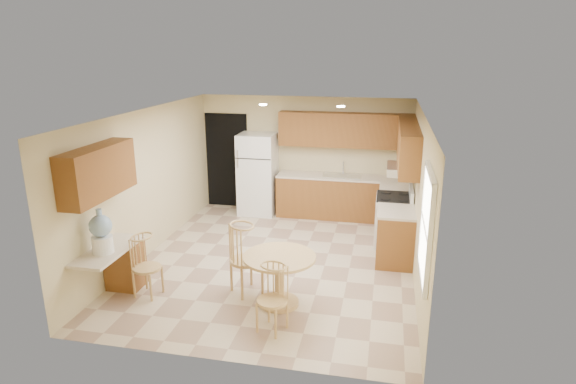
% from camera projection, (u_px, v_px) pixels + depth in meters
% --- Properties ---
extents(floor, '(5.50, 5.50, 0.00)m').
position_uv_depth(floor, '(276.00, 261.00, 8.13)').
color(floor, '#C3AE8D').
rests_on(floor, ground).
extents(ceiling, '(4.50, 5.50, 0.02)m').
position_uv_depth(ceiling, '(275.00, 113.00, 7.41)').
color(ceiling, white).
rests_on(ceiling, wall_back).
extents(wall_back, '(4.50, 0.02, 2.50)m').
position_uv_depth(wall_back, '(304.00, 155.00, 10.35)').
color(wall_back, '#CDBC8A').
rests_on(wall_back, floor).
extents(wall_front, '(4.50, 0.02, 2.50)m').
position_uv_depth(wall_front, '(217.00, 261.00, 5.19)').
color(wall_front, '#CDBC8A').
rests_on(wall_front, floor).
extents(wall_left, '(0.02, 5.50, 2.50)m').
position_uv_depth(wall_left, '(147.00, 183.00, 8.21)').
color(wall_left, '#CDBC8A').
rests_on(wall_left, floor).
extents(wall_right, '(0.02, 5.50, 2.50)m').
position_uv_depth(wall_right, '(419.00, 199.00, 7.33)').
color(wall_right, '#CDBC8A').
rests_on(wall_right, floor).
extents(doorway, '(0.90, 0.02, 2.10)m').
position_uv_depth(doorway, '(227.00, 161.00, 10.73)').
color(doorway, black).
rests_on(doorway, floor).
extents(base_cab_back, '(2.75, 0.60, 0.87)m').
position_uv_depth(base_cab_back, '(343.00, 198.00, 10.13)').
color(base_cab_back, brown).
rests_on(base_cab_back, floor).
extents(counter_back, '(2.75, 0.63, 0.04)m').
position_uv_depth(counter_back, '(343.00, 177.00, 10.00)').
color(counter_back, beige).
rests_on(counter_back, base_cab_back).
extents(base_cab_right_a, '(0.60, 0.59, 0.87)m').
position_uv_depth(base_cab_right_a, '(395.00, 210.00, 9.36)').
color(base_cab_right_a, brown).
rests_on(base_cab_right_a, floor).
extents(counter_right_a, '(0.63, 0.59, 0.04)m').
position_uv_depth(counter_right_a, '(396.00, 188.00, 9.23)').
color(counter_right_a, beige).
rests_on(counter_right_a, base_cab_right_a).
extents(base_cab_right_b, '(0.60, 0.80, 0.87)m').
position_uv_depth(base_cab_right_b, '(395.00, 238.00, 8.00)').
color(base_cab_right_b, brown).
rests_on(base_cab_right_b, floor).
extents(counter_right_b, '(0.63, 0.80, 0.04)m').
position_uv_depth(counter_right_b, '(397.00, 212.00, 7.87)').
color(counter_right_b, beige).
rests_on(counter_right_b, base_cab_right_b).
extents(upper_cab_back, '(2.75, 0.33, 0.70)m').
position_uv_depth(upper_cab_back, '(345.00, 130.00, 9.85)').
color(upper_cab_back, brown).
rests_on(upper_cab_back, wall_back).
extents(upper_cab_right, '(0.33, 2.42, 0.70)m').
position_uv_depth(upper_cab_right, '(408.00, 145.00, 8.32)').
color(upper_cab_right, brown).
rests_on(upper_cab_right, wall_right).
extents(upper_cab_left, '(0.33, 1.40, 0.70)m').
position_uv_depth(upper_cab_left, '(98.00, 172.00, 6.50)').
color(upper_cab_left, brown).
rests_on(upper_cab_left, wall_left).
extents(sink, '(0.78, 0.44, 0.01)m').
position_uv_depth(sink, '(342.00, 176.00, 10.00)').
color(sink, silver).
rests_on(sink, counter_back).
extents(range_hood, '(0.50, 0.76, 0.14)m').
position_uv_depth(range_hood, '(401.00, 169.00, 8.44)').
color(range_hood, silver).
rests_on(range_hood, upper_cab_right).
extents(desk_pedestal, '(0.48, 0.42, 0.72)m').
position_uv_depth(desk_pedestal, '(125.00, 265.00, 7.17)').
color(desk_pedestal, brown).
rests_on(desk_pedestal, floor).
extents(desk_top, '(0.50, 1.20, 0.04)m').
position_uv_depth(desk_top, '(108.00, 251.00, 6.71)').
color(desk_top, beige).
rests_on(desk_top, desk_pedestal).
extents(window, '(0.06, 1.12, 1.30)m').
position_uv_depth(window, '(427.00, 226.00, 5.53)').
color(window, white).
rests_on(window, wall_right).
extents(can_light_a, '(0.14, 0.14, 0.02)m').
position_uv_depth(can_light_a, '(263.00, 105.00, 8.64)').
color(can_light_a, white).
rests_on(can_light_a, ceiling).
extents(can_light_b, '(0.14, 0.14, 0.02)m').
position_uv_depth(can_light_b, '(341.00, 106.00, 8.36)').
color(can_light_b, white).
rests_on(can_light_b, ceiling).
extents(refrigerator, '(0.77, 0.75, 1.74)m').
position_uv_depth(refrigerator, '(258.00, 174.00, 10.31)').
color(refrigerator, white).
rests_on(refrigerator, floor).
extents(stove, '(0.65, 0.76, 1.09)m').
position_uv_depth(stove, '(394.00, 220.00, 8.72)').
color(stove, white).
rests_on(stove, floor).
extents(dining_table, '(1.00, 1.00, 0.74)m').
position_uv_depth(dining_table, '(279.00, 273.00, 6.63)').
color(dining_table, tan).
rests_on(dining_table, floor).
extents(chair_table_a, '(0.47, 0.58, 1.06)m').
position_uv_depth(chair_table_a, '(244.00, 254.00, 6.83)').
color(chair_table_a, tan).
rests_on(chair_table_a, floor).
extents(chair_table_b, '(0.39, 0.42, 0.88)m').
position_uv_depth(chair_table_b, '(270.00, 296.00, 5.92)').
color(chair_table_b, tan).
rests_on(chair_table_b, floor).
extents(chair_desk, '(0.40, 0.52, 0.91)m').
position_uv_depth(chair_desk, '(143.00, 263.00, 6.79)').
color(chair_desk, tan).
rests_on(chair_desk, floor).
extents(water_crock, '(0.30, 0.30, 0.63)m').
position_uv_depth(water_crock, '(101.00, 233.00, 6.51)').
color(water_crock, white).
rests_on(water_crock, desk_top).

